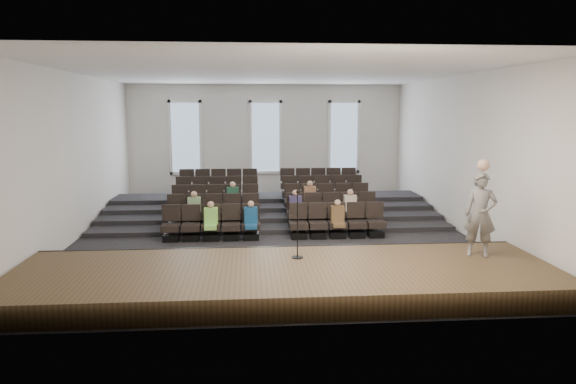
# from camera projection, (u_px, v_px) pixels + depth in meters

# --- Properties ---
(ground) EXTENTS (14.00, 14.00, 0.00)m
(ground) POSITION_uv_depth(u_px,v_px,m) (274.00, 234.00, 16.24)
(ground) COLOR black
(ground) RESTS_ON ground
(ceiling) EXTENTS (12.00, 14.00, 0.02)m
(ceiling) POSITION_uv_depth(u_px,v_px,m) (273.00, 72.00, 15.45)
(ceiling) COLOR white
(ceiling) RESTS_ON ground
(wall_back) EXTENTS (12.00, 0.04, 5.00)m
(wall_back) POSITION_uv_depth(u_px,v_px,m) (266.00, 142.00, 22.76)
(wall_back) COLOR silver
(wall_back) RESTS_ON ground
(wall_front) EXTENTS (12.00, 0.04, 5.00)m
(wall_front) POSITION_uv_depth(u_px,v_px,m) (294.00, 191.00, 8.94)
(wall_front) COLOR silver
(wall_front) RESTS_ON ground
(wall_left) EXTENTS (0.04, 14.00, 5.00)m
(wall_left) POSITION_uv_depth(u_px,v_px,m) (73.00, 157.00, 15.38)
(wall_left) COLOR silver
(wall_left) RESTS_ON ground
(wall_right) EXTENTS (0.04, 14.00, 5.00)m
(wall_right) POSITION_uv_depth(u_px,v_px,m) (462.00, 154.00, 16.31)
(wall_right) COLOR silver
(wall_right) RESTS_ON ground
(stage) EXTENTS (11.80, 3.60, 0.50)m
(stage) POSITION_uv_depth(u_px,v_px,m) (286.00, 279.00, 11.19)
(stage) COLOR #4D3A21
(stage) RESTS_ON ground
(stage_lip) EXTENTS (11.80, 0.06, 0.52)m
(stage_lip) POSITION_uv_depth(u_px,v_px,m) (281.00, 256.00, 12.93)
(stage_lip) COLOR black
(stage_lip) RESTS_ON ground
(risers) EXTENTS (11.80, 4.80, 0.60)m
(risers) POSITION_uv_depth(u_px,v_px,m) (270.00, 209.00, 19.34)
(risers) COLOR black
(risers) RESTS_ON ground
(seating_rows) EXTENTS (6.80, 4.70, 1.67)m
(seating_rows) POSITION_uv_depth(u_px,v_px,m) (272.00, 204.00, 17.65)
(seating_rows) COLOR black
(seating_rows) RESTS_ON ground
(windows) EXTENTS (8.44, 0.10, 3.24)m
(windows) POSITION_uv_depth(u_px,v_px,m) (266.00, 137.00, 22.66)
(windows) COLOR white
(windows) RESTS_ON wall_back
(audience) EXTENTS (5.45, 2.64, 1.10)m
(audience) POSITION_uv_depth(u_px,v_px,m) (273.00, 207.00, 16.43)
(audience) COLOR #8BDB57
(audience) RESTS_ON seating_rows
(speaker) EXTENTS (0.84, 0.71, 1.97)m
(speaker) POSITION_uv_depth(u_px,v_px,m) (480.00, 215.00, 11.93)
(speaker) COLOR slate
(speaker) RESTS_ON stage
(mic_stand) EXTENTS (0.27, 0.27, 1.59)m
(mic_stand) POSITION_uv_depth(u_px,v_px,m) (297.00, 238.00, 11.83)
(mic_stand) COLOR black
(mic_stand) RESTS_ON stage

